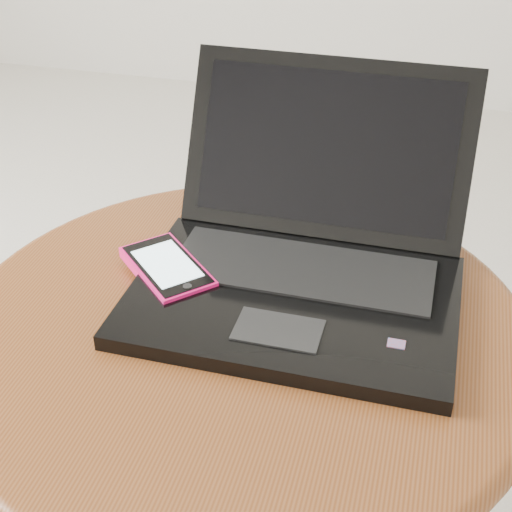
# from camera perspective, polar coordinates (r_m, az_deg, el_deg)

# --- Properties ---
(table) EXTENTS (0.65, 0.65, 0.51)m
(table) POSITION_cam_1_polar(r_m,az_deg,el_deg) (0.89, -1.09, -10.30)
(table) COLOR brown
(table) RESTS_ON ground
(laptop) EXTENTS (0.36, 0.36, 0.22)m
(laptop) POSITION_cam_1_polar(r_m,az_deg,el_deg) (0.85, 3.63, 0.21)
(laptop) COLOR black
(laptop) RESTS_ON table
(phone_black) EXTENTS (0.11, 0.11, 0.01)m
(phone_black) POSITION_cam_1_polar(r_m,az_deg,el_deg) (0.89, -5.23, -1.10)
(phone_black) COLOR black
(phone_black) RESTS_ON table
(phone_pink) EXTENTS (0.14, 0.14, 0.02)m
(phone_pink) POSITION_cam_1_polar(r_m,az_deg,el_deg) (0.87, -6.83, -0.98)
(phone_pink) COLOR #FF136E
(phone_pink) RESTS_ON phone_black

